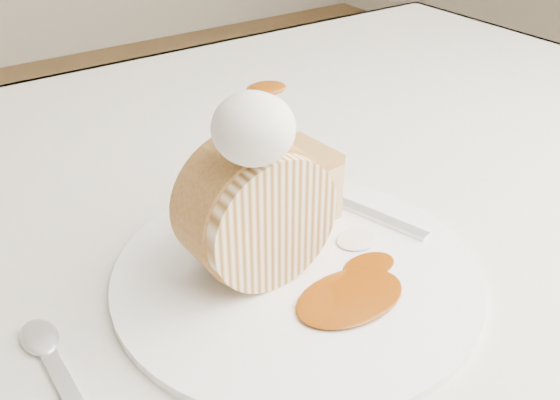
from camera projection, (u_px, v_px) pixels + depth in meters
table at (248, 258)px, 0.70m from camera, size 1.40×0.90×0.75m
plate at (297, 272)px, 0.52m from camera, size 0.33×0.33×0.01m
roulade_slice at (256, 211)px, 0.49m from camera, size 0.11×0.06×0.11m
cake_chunk at (293, 190)px, 0.58m from camera, size 0.07×0.07×0.06m
whipped_cream at (253, 128)px, 0.43m from camera, size 0.06×0.06×0.05m
caramel_drizzle at (266, 79)px, 0.43m from camera, size 0.03×0.02×0.01m
caramel_pool at (350, 297)px, 0.49m from camera, size 0.10×0.07×0.00m
fork at (365, 212)px, 0.59m from camera, size 0.07×0.18×0.00m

